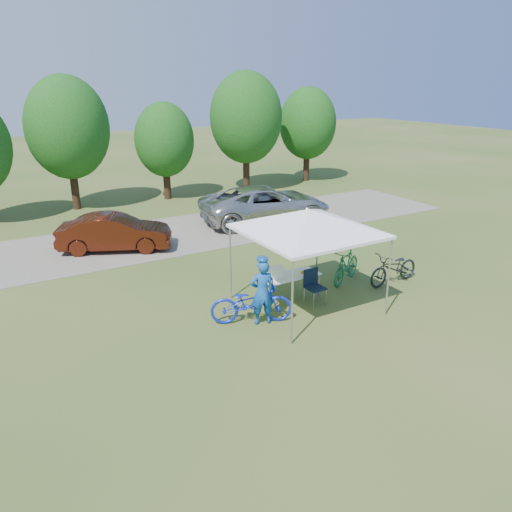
{
  "coord_description": "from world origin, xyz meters",
  "views": [
    {
      "loc": [
        -7.47,
        -9.96,
        5.88
      ],
      "look_at": [
        -0.38,
        2.0,
        0.91
      ],
      "focal_mm": 35.0,
      "sensor_mm": 36.0,
      "label": 1
    }
  ],
  "objects_px": {
    "cyclist": "(262,292)",
    "bike_blue": "(251,303)",
    "folding_table": "(290,277)",
    "folding_chair": "(313,283)",
    "sedan": "(115,232)",
    "bike_green": "(346,265)",
    "bike_dark": "(394,268)",
    "cooler": "(275,273)",
    "minivan": "(266,204)"
  },
  "relations": [
    {
      "from": "bike_green",
      "to": "bike_dark",
      "type": "distance_m",
      "value": 1.42
    },
    {
      "from": "folding_table",
      "to": "sedan",
      "type": "bearing_deg",
      "value": 114.56
    },
    {
      "from": "sedan",
      "to": "minivan",
      "type": "bearing_deg",
      "value": -62.22
    },
    {
      "from": "cyclist",
      "to": "folding_chair",
      "type": "bearing_deg",
      "value": -153.0
    },
    {
      "from": "folding_chair",
      "to": "cooler",
      "type": "height_order",
      "value": "cooler"
    },
    {
      "from": "cooler",
      "to": "bike_green",
      "type": "distance_m",
      "value": 2.68
    },
    {
      "from": "folding_table",
      "to": "cooler",
      "type": "height_order",
      "value": "cooler"
    },
    {
      "from": "cyclist",
      "to": "minivan",
      "type": "bearing_deg",
      "value": -107.16
    },
    {
      "from": "folding_table",
      "to": "cooler",
      "type": "distance_m",
      "value": 0.53
    },
    {
      "from": "cyclist",
      "to": "minivan",
      "type": "height_order",
      "value": "cyclist"
    },
    {
      "from": "bike_dark",
      "to": "sedan",
      "type": "relative_size",
      "value": 0.48
    },
    {
      "from": "folding_table",
      "to": "bike_blue",
      "type": "distance_m",
      "value": 1.83
    },
    {
      "from": "folding_chair",
      "to": "sedan",
      "type": "height_order",
      "value": "sedan"
    },
    {
      "from": "folding_chair",
      "to": "bike_dark",
      "type": "relative_size",
      "value": 0.5
    },
    {
      "from": "folding_table",
      "to": "folding_chair",
      "type": "xyz_separation_m",
      "value": [
        0.42,
        -0.52,
        -0.1
      ]
    },
    {
      "from": "folding_table",
      "to": "folding_chair",
      "type": "distance_m",
      "value": 0.67
    },
    {
      "from": "folding_table",
      "to": "sedan",
      "type": "distance_m",
      "value": 7.31
    },
    {
      "from": "folding_table",
      "to": "cooler",
      "type": "bearing_deg",
      "value": -180.0
    },
    {
      "from": "minivan",
      "to": "bike_dark",
      "type": "bearing_deg",
      "value": -172.78
    },
    {
      "from": "folding_table",
      "to": "sedan",
      "type": "xyz_separation_m",
      "value": [
        -3.04,
        6.65,
        0.01
      ]
    },
    {
      "from": "folding_table",
      "to": "minivan",
      "type": "relative_size",
      "value": 0.3
    },
    {
      "from": "cooler",
      "to": "cyclist",
      "type": "xyz_separation_m",
      "value": [
        -0.98,
        -0.91,
        -0.01
      ]
    },
    {
      "from": "cooler",
      "to": "bike_green",
      "type": "xyz_separation_m",
      "value": [
        2.66,
        0.14,
        -0.34
      ]
    },
    {
      "from": "bike_green",
      "to": "bike_dark",
      "type": "xyz_separation_m",
      "value": [
        1.13,
        -0.85,
        -0.03
      ]
    },
    {
      "from": "cyclist",
      "to": "bike_blue",
      "type": "xyz_separation_m",
      "value": [
        -0.21,
        0.18,
        -0.3
      ]
    },
    {
      "from": "bike_green",
      "to": "bike_blue",
      "type": "bearing_deg",
      "value": -103.96
    },
    {
      "from": "folding_chair",
      "to": "bike_blue",
      "type": "xyz_separation_m",
      "value": [
        -2.09,
        -0.22,
        -0.01
      ]
    },
    {
      "from": "cyclist",
      "to": "minivan",
      "type": "relative_size",
      "value": 0.3
    },
    {
      "from": "folding_table",
      "to": "cooler",
      "type": "xyz_separation_m",
      "value": [
        -0.49,
        -0.0,
        0.21
      ]
    },
    {
      "from": "bike_blue",
      "to": "bike_dark",
      "type": "xyz_separation_m",
      "value": [
        4.97,
        0.02,
        -0.04
      ]
    },
    {
      "from": "cyclist",
      "to": "sedan",
      "type": "distance_m",
      "value": 7.73
    },
    {
      "from": "folding_chair",
      "to": "cooler",
      "type": "bearing_deg",
      "value": 148.83
    },
    {
      "from": "minivan",
      "to": "sedan",
      "type": "distance_m",
      "value": 6.62
    },
    {
      "from": "bike_green",
      "to": "bike_dark",
      "type": "relative_size",
      "value": 0.92
    },
    {
      "from": "sedan",
      "to": "cyclist",
      "type": "bearing_deg",
      "value": -144.08
    },
    {
      "from": "bike_blue",
      "to": "minivan",
      "type": "xyz_separation_m",
      "value": [
        5.24,
        7.8,
        0.25
      ]
    },
    {
      "from": "bike_blue",
      "to": "sedan",
      "type": "bearing_deg",
      "value": 34.56
    },
    {
      "from": "bike_dark",
      "to": "minivan",
      "type": "relative_size",
      "value": 0.34
    },
    {
      "from": "bike_dark",
      "to": "minivan",
      "type": "bearing_deg",
      "value": 175.12
    },
    {
      "from": "folding_chair",
      "to": "cyclist",
      "type": "bearing_deg",
      "value": -169.71
    },
    {
      "from": "bike_blue",
      "to": "bike_green",
      "type": "bearing_deg",
      "value": -53.18
    },
    {
      "from": "bike_green",
      "to": "sedan",
      "type": "bearing_deg",
      "value": -168.06
    },
    {
      "from": "bike_blue",
      "to": "minivan",
      "type": "relative_size",
      "value": 0.37
    },
    {
      "from": "folding_table",
      "to": "cyclist",
      "type": "relative_size",
      "value": 1.0
    },
    {
      "from": "sedan",
      "to": "folding_chair",
      "type": "bearing_deg",
      "value": -130.05
    },
    {
      "from": "sedan",
      "to": "folding_table",
      "type": "bearing_deg",
      "value": -131.27
    },
    {
      "from": "folding_table",
      "to": "cyclist",
      "type": "height_order",
      "value": "cyclist"
    },
    {
      "from": "folding_table",
      "to": "sedan",
      "type": "height_order",
      "value": "sedan"
    },
    {
      "from": "bike_green",
      "to": "sedan",
      "type": "relative_size",
      "value": 0.44
    },
    {
      "from": "cyclist",
      "to": "sedan",
      "type": "bearing_deg",
      "value": -63.18
    }
  ]
}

